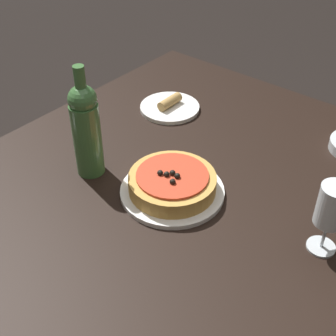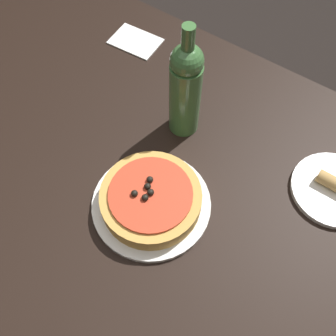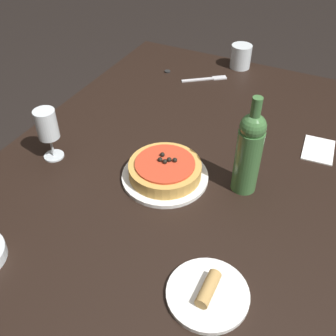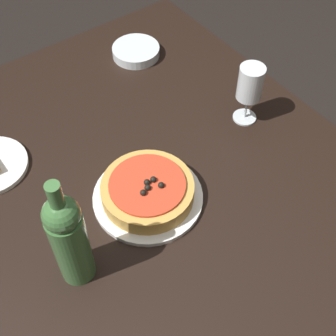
{
  "view_description": "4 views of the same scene",
  "coord_description": "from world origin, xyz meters",
  "px_view_note": "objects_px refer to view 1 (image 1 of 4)",
  "views": [
    {
      "loc": [
        -0.56,
        -0.53,
        1.44
      ],
      "look_at": [
        0.06,
        -0.01,
        0.82
      ],
      "focal_mm": 50.0,
      "sensor_mm": 36.0,
      "label": 1
    },
    {
      "loc": [
        0.33,
        -0.27,
        1.46
      ],
      "look_at": [
        0.1,
        0.05,
        0.8
      ],
      "focal_mm": 42.0,
      "sensor_mm": 36.0,
      "label": 2
    },
    {
      "loc": [
        0.84,
        0.38,
        1.47
      ],
      "look_at": [
        0.14,
        0.03,
        0.8
      ],
      "focal_mm": 42.0,
      "sensor_mm": 36.0,
      "label": 3
    },
    {
      "loc": [
        -0.42,
        0.32,
        1.58
      ],
      "look_at": [
        0.08,
        -0.05,
        0.81
      ],
      "focal_mm": 50.0,
      "sensor_mm": 36.0,
      "label": 4
    }
  ],
  "objects_px": {
    "side_plate": "(170,107)",
    "wine_bottle": "(86,128)",
    "dinner_plate": "(172,191)",
    "wine_glass": "(332,208)",
    "dining_table": "(146,237)",
    "pizza": "(172,182)"
  },
  "relations": [
    {
      "from": "side_plate",
      "to": "dinner_plate",
      "type": "bearing_deg",
      "value": -139.96
    },
    {
      "from": "dinner_plate",
      "to": "side_plate",
      "type": "relative_size",
      "value": 1.38
    },
    {
      "from": "dinner_plate",
      "to": "wine_bottle",
      "type": "bearing_deg",
      "value": 106.44
    },
    {
      "from": "dining_table",
      "to": "wine_glass",
      "type": "relative_size",
      "value": 8.96
    },
    {
      "from": "dining_table",
      "to": "dinner_plate",
      "type": "bearing_deg",
      "value": 0.86
    },
    {
      "from": "wine_glass",
      "to": "side_plate",
      "type": "xyz_separation_m",
      "value": [
        0.23,
        0.6,
        -0.1
      ]
    },
    {
      "from": "dinner_plate",
      "to": "pizza",
      "type": "bearing_deg",
      "value": -168.76
    },
    {
      "from": "dining_table",
      "to": "side_plate",
      "type": "height_order",
      "value": "side_plate"
    },
    {
      "from": "dinner_plate",
      "to": "side_plate",
      "type": "xyz_separation_m",
      "value": [
        0.3,
        0.25,
        0.0
      ]
    },
    {
      "from": "pizza",
      "to": "dining_table",
      "type": "bearing_deg",
      "value": -179.15
    },
    {
      "from": "pizza",
      "to": "wine_bottle",
      "type": "xyz_separation_m",
      "value": [
        -0.06,
        0.21,
        0.09
      ]
    },
    {
      "from": "pizza",
      "to": "side_plate",
      "type": "distance_m",
      "value": 0.39
    },
    {
      "from": "wine_bottle",
      "to": "dining_table",
      "type": "bearing_deg",
      "value": -98.92
    },
    {
      "from": "wine_glass",
      "to": "wine_bottle",
      "type": "xyz_separation_m",
      "value": [
        -0.13,
        0.56,
        0.01
      ]
    },
    {
      "from": "wine_bottle",
      "to": "side_plate",
      "type": "xyz_separation_m",
      "value": [
        0.36,
        0.04,
        -0.12
      ]
    },
    {
      "from": "dining_table",
      "to": "dinner_plate",
      "type": "height_order",
      "value": "dinner_plate"
    },
    {
      "from": "dining_table",
      "to": "dinner_plate",
      "type": "distance_m",
      "value": 0.12
    },
    {
      "from": "wine_bottle",
      "to": "dinner_plate",
      "type": "bearing_deg",
      "value": -73.56
    },
    {
      "from": "dinner_plate",
      "to": "wine_glass",
      "type": "height_order",
      "value": "wine_glass"
    },
    {
      "from": "side_plate",
      "to": "wine_bottle",
      "type": "bearing_deg",
      "value": -173.95
    },
    {
      "from": "pizza",
      "to": "wine_bottle",
      "type": "height_order",
      "value": "wine_bottle"
    },
    {
      "from": "pizza",
      "to": "wine_bottle",
      "type": "relative_size",
      "value": 0.72
    }
  ]
}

